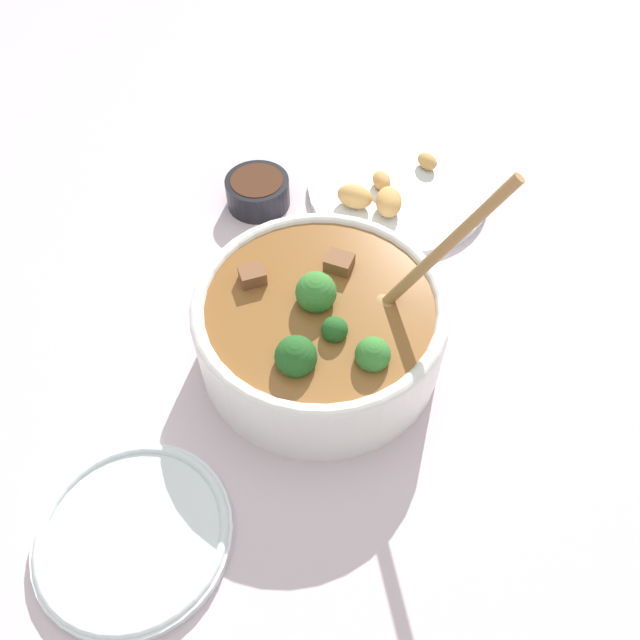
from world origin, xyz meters
The scene contains 5 objects.
ground_plane centered at (0.00, 0.00, 0.00)m, with size 4.00×4.00×0.00m, color silver.
stew_bowl centered at (0.00, 0.00, 0.06)m, with size 0.28×0.28×0.25m.
condiment_bowl centered at (0.24, -0.13, 0.02)m, with size 0.09×0.09×0.04m.
empty_plate centered at (-0.01, 0.28, 0.01)m, with size 0.19×0.19×0.02m.
food_plate centered at (0.10, -0.28, 0.01)m, with size 0.26×0.26×0.04m.
Camera 1 is at (-0.28, 0.31, 0.60)m, focal length 35.00 mm.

